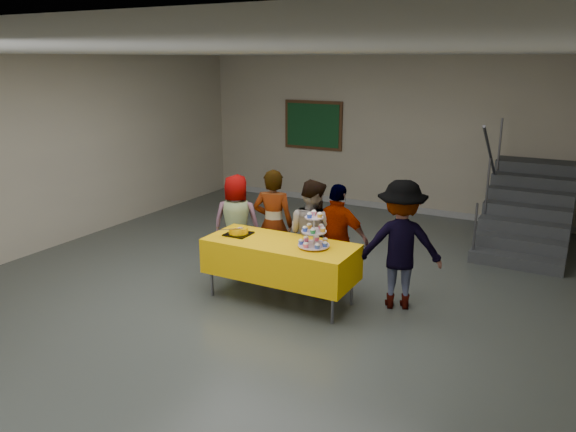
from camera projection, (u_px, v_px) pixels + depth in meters
name	position (u px, v px, depth m)	size (l,w,h in m)	color
room_shell	(258.00, 130.00, 6.53)	(10.00, 10.04, 3.02)	#4C514C
bake_table	(280.00, 258.00, 6.92)	(1.88, 0.78, 0.77)	#595960
cupcake_stand	(314.00, 234.00, 6.62)	(0.38, 0.38, 0.44)	silver
bear_cake	(238.00, 230.00, 7.14)	(0.32, 0.36, 0.12)	black
schoolchild_a	(237.00, 223.00, 7.95)	(0.67, 0.44, 1.38)	slate
schoolchild_b	(273.00, 224.00, 7.62)	(0.56, 0.36, 1.52)	slate
schoolchild_c	(312.00, 234.00, 7.29)	(0.71, 0.55, 1.46)	#5C5C65
schoolchild_d	(338.00, 239.00, 7.15)	(0.84, 0.35, 1.43)	slate
schoolchild_e	(400.00, 245.00, 6.71)	(1.02, 0.59, 1.58)	slate
staircase	(529.00, 213.00, 9.23)	(1.30, 2.40, 2.04)	#424447
noticeboard	(313.00, 125.00, 11.63)	(1.30, 0.05, 1.00)	#472B16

